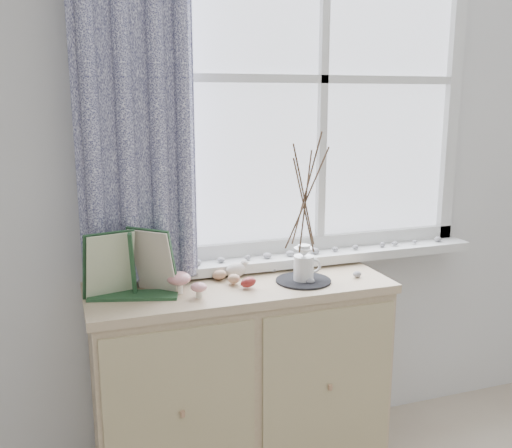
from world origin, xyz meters
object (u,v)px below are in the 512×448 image
object	(u,v)px
botanical_book	(133,265)
twig_pitcher	(305,195)
toadstool_cluster	(184,281)
sideboard	(241,382)

from	to	relation	value
botanical_book	twig_pitcher	world-z (taller)	twig_pitcher
botanical_book	twig_pitcher	distance (m)	0.70
botanical_book	toadstool_cluster	distance (m)	0.20
sideboard	twig_pitcher	size ratio (longest dim) A/B	1.97
botanical_book	twig_pitcher	size ratio (longest dim) A/B	0.62
botanical_book	twig_pitcher	xyz separation A→B (m)	(0.67, -0.01, 0.22)
sideboard	twig_pitcher	distance (m)	0.82
sideboard	botanical_book	size ratio (longest dim) A/B	3.16
toadstool_cluster	twig_pitcher	distance (m)	0.57
sideboard	toadstool_cluster	bearing A→B (deg)	-168.92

